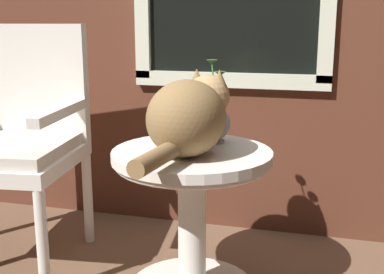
% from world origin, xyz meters
% --- Properties ---
extents(wicker_side_table, '(0.58, 0.58, 0.57)m').
position_xyz_m(wicker_side_table, '(0.22, 0.14, 0.38)').
color(wicker_side_table, silver).
rests_on(wicker_side_table, ground_plane).
extents(wicker_chair, '(0.60, 0.60, 1.01)m').
position_xyz_m(wicker_chair, '(-0.59, 0.27, 0.56)').
color(wicker_chair, silver).
rests_on(wicker_chair, ground_plane).
extents(cat, '(0.30, 0.65, 0.28)m').
position_xyz_m(cat, '(0.23, 0.10, 0.70)').
color(cat, olive).
rests_on(cat, wicker_side_table).
extents(pewter_vase_with_ivy, '(0.12, 0.13, 0.31)m').
position_xyz_m(pewter_vase_with_ivy, '(0.27, 0.29, 0.66)').
color(pewter_vase_with_ivy, '#99999E').
rests_on(pewter_vase_with_ivy, wicker_side_table).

